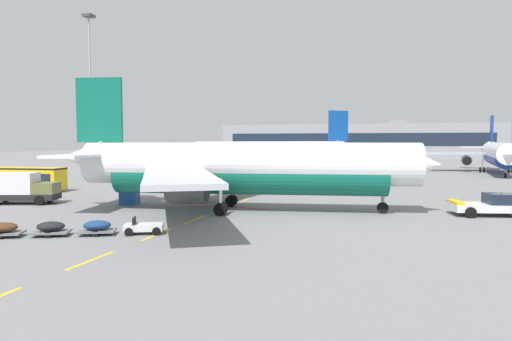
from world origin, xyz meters
The scene contains 13 objects.
ground centered at (40.00, 40.00, 0.00)m, with size 400.00×400.00×0.00m, color slate.
apron_paint_markings centered at (18.00, 36.69, 0.00)m, with size 8.00×94.20×0.01m.
airliner_foreground centered at (20.06, 20.34, 3.95)m, with size 34.70×34.04×12.20m.
pushback_tug centered at (41.11, 24.28, 0.90)m, with size 6.48×4.19×2.08m.
airliner_mid_left centered at (51.50, 78.88, 3.75)m, with size 32.78×33.05×11.58m.
airliner_far_center centered at (12.08, 62.68, 3.91)m, with size 30.03×27.80×12.06m.
apron_shuttle_bus centered at (-11.87, 26.74, 1.75)m, with size 12.25×4.05×3.00m.
catering_truck centered at (-3.15, 42.00, 1.65)m, with size 7.40×4.53×3.14m.
fuel_service_truck centered at (-2.79, 17.86, 1.65)m, with size 7.40×4.54×3.14m.
baggage_train centered at (12.83, 6.83, 0.53)m, with size 11.14×6.21×1.14m.
uld_cargo_container centered at (7.92, 20.95, 0.80)m, with size 1.87×1.83×1.60m.
apron_light_mast_near centered at (-22.37, 55.02, 18.13)m, with size 1.80×1.80×29.78m.
terminal_satellite centered at (18.20, 156.30, 5.95)m, with size 96.87×27.82×13.48m.
Camera 1 is at (33.71, -18.56, 6.47)m, focal length 32.09 mm.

